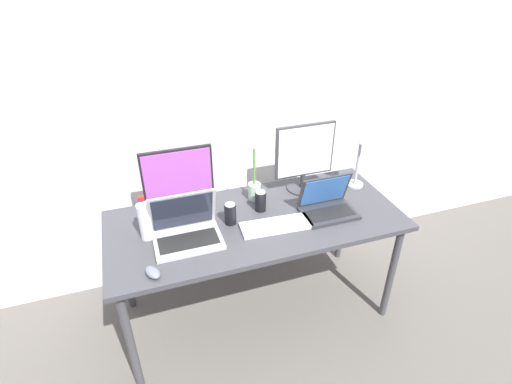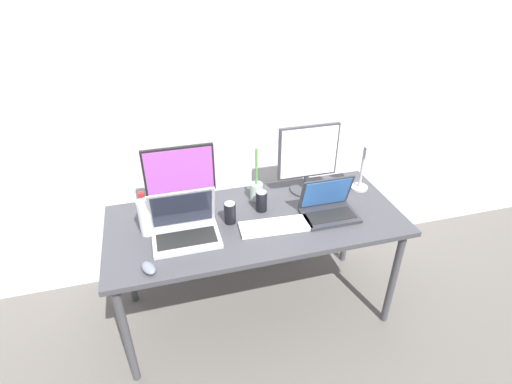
% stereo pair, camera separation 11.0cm
% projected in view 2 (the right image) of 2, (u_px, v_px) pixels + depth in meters
% --- Properties ---
extents(ground_plane, '(16.00, 16.00, 0.00)m').
position_uv_depth(ground_plane, '(256.00, 309.00, 2.67)').
color(ground_plane, '#5B5651').
extents(wall_back, '(7.00, 0.08, 2.60)m').
position_uv_depth(wall_back, '(231.00, 92.00, 2.47)').
color(wall_back, silver).
rests_on(wall_back, ground).
extents(work_desk, '(1.68, 0.73, 0.74)m').
position_uv_depth(work_desk, '(256.00, 228.00, 2.32)').
color(work_desk, '#424247').
rests_on(work_desk, ground).
extents(monitor_left, '(0.40, 0.19, 0.40)m').
position_uv_depth(monitor_left, '(180.00, 176.00, 2.27)').
color(monitor_left, black).
rests_on(monitor_left, work_desk).
extents(monitor_center, '(0.38, 0.20, 0.44)m').
position_uv_depth(monitor_center, '(308.00, 158.00, 2.43)').
color(monitor_center, '#38383D').
rests_on(monitor_center, work_desk).
extents(laptop_silver, '(0.35, 0.26, 0.26)m').
position_uv_depth(laptop_silver, '(185.00, 227.00, 2.12)').
color(laptop_silver, '#B7B7BC').
rests_on(laptop_silver, work_desk).
extents(laptop_secondary, '(0.31, 0.22, 0.23)m').
position_uv_depth(laptop_secondary, '(328.00, 207.00, 2.29)').
color(laptop_secondary, '#2D2D33').
rests_on(laptop_secondary, work_desk).
extents(keyboard_main, '(0.40, 0.16, 0.02)m').
position_uv_depth(keyboard_main, '(275.00, 226.00, 2.20)').
color(keyboard_main, white).
rests_on(keyboard_main, work_desk).
extents(mouse_by_keyboard, '(0.09, 0.11, 0.03)m').
position_uv_depth(mouse_by_keyboard, '(149.00, 268.00, 1.91)').
color(mouse_by_keyboard, slate).
rests_on(mouse_by_keyboard, work_desk).
extents(water_bottle, '(0.07, 0.07, 0.26)m').
position_uv_depth(water_bottle, '(145.00, 215.00, 2.10)').
color(water_bottle, silver).
rests_on(water_bottle, work_desk).
extents(soda_can_near_keyboard, '(0.07, 0.07, 0.13)m').
position_uv_depth(soda_can_near_keyboard, '(261.00, 201.00, 2.33)').
color(soda_can_near_keyboard, black).
rests_on(soda_can_near_keyboard, work_desk).
extents(soda_can_by_laptop, '(0.07, 0.07, 0.13)m').
position_uv_depth(soda_can_by_laptop, '(230.00, 213.00, 2.22)').
color(soda_can_by_laptop, black).
rests_on(soda_can_by_laptop, work_desk).
extents(bamboo_vase, '(0.08, 0.08, 0.34)m').
position_uv_depth(bamboo_vase, '(256.00, 190.00, 2.43)').
color(bamboo_vase, '#B2D1B7').
rests_on(bamboo_vase, work_desk).
extents(desk_lamp, '(0.11, 0.18, 0.43)m').
position_uv_depth(desk_lamp, '(369.00, 151.00, 2.38)').
color(desk_lamp, '#B7B7BC').
rests_on(desk_lamp, work_desk).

